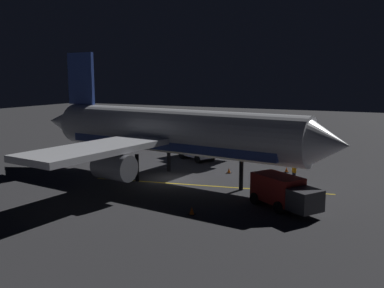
# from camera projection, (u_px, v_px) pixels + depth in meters

# --- Properties ---
(ground_plane) EXTENTS (180.00, 180.00, 0.20)m
(ground_plane) POSITION_uv_depth(u_px,v_px,m) (173.00, 180.00, 40.19)
(ground_plane) COLOR #323235
(apron_guide_stripe) EXTENTS (4.20, 21.27, 0.01)m
(apron_guide_stripe) POSITION_uv_depth(u_px,v_px,m) (208.00, 186.00, 37.65)
(apron_guide_stripe) COLOR gold
(apron_guide_stripe) RESTS_ON ground_plane
(airliner) EXTENTS (30.05, 33.51, 12.12)m
(airliner) POSITION_uv_depth(u_px,v_px,m) (168.00, 133.00, 39.79)
(airliner) COLOR white
(airliner) RESTS_ON ground_plane
(baggage_truck) EXTENTS (4.81, 5.80, 2.40)m
(baggage_truck) POSITION_uv_depth(u_px,v_px,m) (283.00, 193.00, 30.92)
(baggage_truck) COLOR maroon
(baggage_truck) RESTS_ON ground_plane
(catering_truck) EXTENTS (4.71, 6.43, 2.59)m
(catering_truck) POSITION_uv_depth(u_px,v_px,m) (194.00, 148.00, 49.72)
(catering_truck) COLOR silver
(catering_truck) RESTS_ON ground_plane
(ground_crew_worker) EXTENTS (0.40, 0.40, 1.74)m
(ground_crew_worker) POSITION_uv_depth(u_px,v_px,m) (294.00, 172.00, 39.12)
(ground_crew_worker) COLOR black
(ground_crew_worker) RESTS_ON ground_plane
(traffic_cone_near_left) EXTENTS (0.50, 0.50, 0.55)m
(traffic_cone_near_left) POSITION_uv_depth(u_px,v_px,m) (192.00, 211.00, 29.78)
(traffic_cone_near_left) COLOR #EA590F
(traffic_cone_near_left) RESTS_ON ground_plane
(traffic_cone_near_right) EXTENTS (0.50, 0.50, 0.55)m
(traffic_cone_near_right) POSITION_uv_depth(u_px,v_px,m) (229.00, 171.00, 42.58)
(traffic_cone_near_right) COLOR #EA590F
(traffic_cone_near_right) RESTS_ON ground_plane
(traffic_cone_under_wing) EXTENTS (0.50, 0.50, 0.55)m
(traffic_cone_under_wing) POSITION_uv_depth(u_px,v_px,m) (291.00, 195.00, 33.92)
(traffic_cone_under_wing) COLOR #EA590F
(traffic_cone_under_wing) RESTS_ON ground_plane
(traffic_cone_far) EXTENTS (0.50, 0.50, 0.55)m
(traffic_cone_far) POSITION_uv_depth(u_px,v_px,m) (286.00, 170.00, 42.93)
(traffic_cone_far) COLOR #EA590F
(traffic_cone_far) RESTS_ON ground_plane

